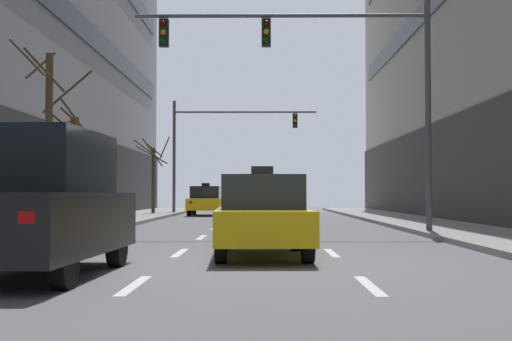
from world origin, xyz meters
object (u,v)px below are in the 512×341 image
at_px(taxi_driving_0, 262,217).
at_px(traffic_signal_1, 217,137).
at_px(street_tree_1, 48,133).
at_px(car_driving_4, 258,201).
at_px(taxi_driving_3, 260,198).
at_px(street_tree_2, 75,168).
at_px(car_driving_2, 40,204).
at_px(street_tree_0, 153,174).
at_px(traffic_signal_0, 329,65).
at_px(taxi_driving_1, 206,201).

distance_m(taxi_driving_0, traffic_signal_1, 27.35).
bearing_deg(street_tree_1, car_driving_4, 74.21).
bearing_deg(car_driving_4, taxi_driving_3, -89.17).
bearing_deg(traffic_signal_1, street_tree_2, -100.81).
relative_size(car_driving_2, street_tree_0, 1.05).
xyz_separation_m(taxi_driving_3, car_driving_4, (-0.16, 11.04, -0.25)).
relative_size(traffic_signal_1, street_tree_2, 2.02).
distance_m(car_driving_2, traffic_signal_0, 12.27).
height_order(taxi_driving_0, car_driving_2, car_driving_2).
bearing_deg(street_tree_2, taxi_driving_1, 79.46).
bearing_deg(car_driving_2, taxi_driving_0, 44.22).
bearing_deg(traffic_signal_0, traffic_signal_1, 103.44).
relative_size(taxi_driving_0, traffic_signal_0, 0.48).
xyz_separation_m(car_driving_2, street_tree_2, (-2.87, 12.16, 1.00)).
height_order(taxi_driving_0, taxi_driving_3, taxi_driving_3).
bearing_deg(street_tree_1, car_driving_2, -72.98).
xyz_separation_m(taxi_driving_3, traffic_signal_0, (2.11, -9.12, 4.08)).
xyz_separation_m(traffic_signal_1, street_tree_2, (-3.43, -17.99, -2.53)).
distance_m(taxi_driving_0, car_driving_4, 27.26).
bearing_deg(taxi_driving_3, taxi_driving_0, -89.63).
distance_m(taxi_driving_0, street_tree_2, 10.95).
xyz_separation_m(taxi_driving_1, car_driving_2, (-0.10, -28.15, 0.26)).
xyz_separation_m(taxi_driving_0, street_tree_1, (-6.20, 6.28, 2.20)).
distance_m(taxi_driving_3, traffic_signal_0, 10.21).
bearing_deg(taxi_driving_0, car_driving_4, 90.56).
distance_m(traffic_signal_1, street_tree_0, 4.54).
height_order(taxi_driving_3, street_tree_0, street_tree_0).
xyz_separation_m(taxi_driving_1, traffic_signal_1, (0.46, 2.00, 3.79)).
height_order(taxi_driving_0, street_tree_1, street_tree_1).
bearing_deg(street_tree_2, street_tree_1, -90.66).
bearing_deg(street_tree_1, traffic_signal_0, 5.72).
height_order(car_driving_2, street_tree_2, street_tree_2).
distance_m(taxi_driving_3, traffic_signal_1, 11.60).
xyz_separation_m(street_tree_1, street_tree_2, (0.03, 2.67, -0.91)).
relative_size(taxi_driving_0, street_tree_2, 1.01).
height_order(car_driving_4, street_tree_2, street_tree_2).
height_order(car_driving_4, street_tree_1, street_tree_1).
height_order(car_driving_2, street_tree_1, street_tree_1).
bearing_deg(street_tree_2, taxi_driving_3, 50.19).
xyz_separation_m(taxi_driving_3, street_tree_0, (-6.06, 8.78, 1.31)).
xyz_separation_m(taxi_driving_1, street_tree_2, (-2.98, -15.99, 1.26)).
bearing_deg(taxi_driving_3, street_tree_0, 124.59).
height_order(car_driving_2, car_driving_4, car_driving_2).
xyz_separation_m(taxi_driving_3, street_tree_2, (-6.06, -7.27, 1.05)).
height_order(car_driving_2, traffic_signal_1, traffic_signal_1).
height_order(taxi_driving_0, street_tree_2, street_tree_2).
height_order(street_tree_0, street_tree_1, street_tree_1).
relative_size(traffic_signal_0, traffic_signal_1, 1.05).
relative_size(car_driving_2, traffic_signal_0, 0.51).
bearing_deg(traffic_signal_0, taxi_driving_1, 106.25).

